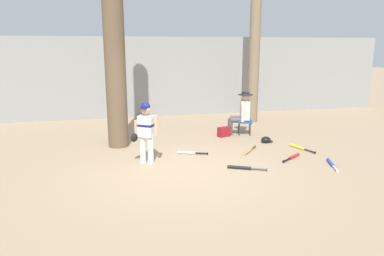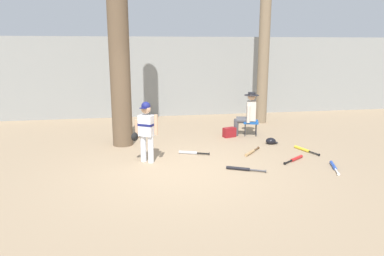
{
  "view_description": "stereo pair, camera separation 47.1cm",
  "coord_description": "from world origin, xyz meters",
  "px_view_note": "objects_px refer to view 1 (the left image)",
  "views": [
    {
      "loc": [
        -1.44,
        -6.65,
        2.42
      ],
      "look_at": [
        0.29,
        0.52,
        0.75
      ],
      "focal_mm": 33.77,
      "sensor_mm": 36.0,
      "label": 1
    },
    {
      "loc": [
        -0.98,
        -6.74,
        2.42
      ],
      "look_at": [
        0.29,
        0.52,
        0.75
      ],
      "focal_mm": 33.77,
      "sensor_mm": 36.0,
      "label": 2
    }
  ],
  "objects_px": {
    "tree_near_player": "(113,24)",
    "bat_yellow_trainer": "(299,148)",
    "tree_behind_spectator": "(255,45)",
    "bat_wood_tan": "(248,151)",
    "handbag_beside_stool": "(224,132)",
    "bat_aluminum_silver": "(189,153)",
    "folding_stool": "(245,122)",
    "bat_blue_youth": "(331,163)",
    "seated_spectator": "(241,112)",
    "young_ballplayer": "(145,129)",
    "batting_helmet_black": "(266,140)",
    "bat_black_composite": "(242,168)",
    "bat_red_barrel": "(293,157)"
  },
  "relations": [
    {
      "from": "bat_yellow_trainer",
      "to": "bat_black_composite",
      "type": "bearing_deg",
      "value": -150.44
    },
    {
      "from": "tree_behind_spectator",
      "to": "seated_spectator",
      "type": "relative_size",
      "value": 4.5
    },
    {
      "from": "young_ballplayer",
      "to": "folding_stool",
      "type": "height_order",
      "value": "young_ballplayer"
    },
    {
      "from": "handbag_beside_stool",
      "to": "bat_black_composite",
      "type": "bearing_deg",
      "value": -100.71
    },
    {
      "from": "tree_near_player",
      "to": "bat_aluminum_silver",
      "type": "distance_m",
      "value": 3.44
    },
    {
      "from": "folding_stool",
      "to": "handbag_beside_stool",
      "type": "distance_m",
      "value": 0.68
    },
    {
      "from": "bat_wood_tan",
      "to": "tree_behind_spectator",
      "type": "bearing_deg",
      "value": 66.0
    },
    {
      "from": "young_ballplayer",
      "to": "handbag_beside_stool",
      "type": "distance_m",
      "value": 3.02
    },
    {
      "from": "tree_near_player",
      "to": "bat_wood_tan",
      "type": "distance_m",
      "value": 4.3
    },
    {
      "from": "handbag_beside_stool",
      "to": "bat_yellow_trainer",
      "type": "bearing_deg",
      "value": -49.3
    },
    {
      "from": "seated_spectator",
      "to": "handbag_beside_stool",
      "type": "relative_size",
      "value": 3.53
    },
    {
      "from": "young_ballplayer",
      "to": "bat_black_composite",
      "type": "bearing_deg",
      "value": -25.3
    },
    {
      "from": "folding_stool",
      "to": "bat_blue_youth",
      "type": "bearing_deg",
      "value": -75.42
    },
    {
      "from": "batting_helmet_black",
      "to": "seated_spectator",
      "type": "bearing_deg",
      "value": 106.85
    },
    {
      "from": "young_ballplayer",
      "to": "bat_red_barrel",
      "type": "height_order",
      "value": "young_ballplayer"
    },
    {
      "from": "bat_red_barrel",
      "to": "young_ballplayer",
      "type": "bearing_deg",
      "value": 172.11
    },
    {
      "from": "bat_blue_youth",
      "to": "folding_stool",
      "type": "bearing_deg",
      "value": 104.58
    },
    {
      "from": "bat_black_composite",
      "to": "bat_aluminum_silver",
      "type": "xyz_separation_m",
      "value": [
        -0.81,
        1.28,
        0.0
      ]
    },
    {
      "from": "tree_near_player",
      "to": "bat_black_composite",
      "type": "relative_size",
      "value": 8.88
    },
    {
      "from": "tree_behind_spectator",
      "to": "bat_red_barrel",
      "type": "distance_m",
      "value": 4.71
    },
    {
      "from": "tree_near_player",
      "to": "bat_blue_youth",
      "type": "relative_size",
      "value": 8.89
    },
    {
      "from": "tree_near_player",
      "to": "bat_wood_tan",
      "type": "relative_size",
      "value": 11.19
    },
    {
      "from": "handbag_beside_stool",
      "to": "bat_black_composite",
      "type": "xyz_separation_m",
      "value": [
        -0.5,
        -2.67,
        -0.1
      ]
    },
    {
      "from": "bat_wood_tan",
      "to": "bat_yellow_trainer",
      "type": "distance_m",
      "value": 1.31
    },
    {
      "from": "bat_aluminum_silver",
      "to": "batting_helmet_black",
      "type": "xyz_separation_m",
      "value": [
        2.16,
        0.52,
        0.04
      ]
    },
    {
      "from": "bat_wood_tan",
      "to": "bat_yellow_trainer",
      "type": "bearing_deg",
      "value": -0.12
    },
    {
      "from": "bat_yellow_trainer",
      "to": "young_ballplayer",
      "type": "bearing_deg",
      "value": -176.91
    },
    {
      "from": "tree_behind_spectator",
      "to": "tree_near_player",
      "type": "bearing_deg",
      "value": -155.24
    },
    {
      "from": "folding_stool",
      "to": "bat_yellow_trainer",
      "type": "bearing_deg",
      "value": -66.39
    },
    {
      "from": "bat_black_composite",
      "to": "batting_helmet_black",
      "type": "xyz_separation_m",
      "value": [
        1.35,
        1.79,
        0.04
      ]
    },
    {
      "from": "bat_wood_tan",
      "to": "handbag_beside_stool",
      "type": "bearing_deg",
      "value": 92.38
    },
    {
      "from": "tree_near_player",
      "to": "bat_yellow_trainer",
      "type": "xyz_separation_m",
      "value": [
        4.23,
        -1.3,
        -2.88
      ]
    },
    {
      "from": "bat_black_composite",
      "to": "tree_behind_spectator",
      "type": "bearing_deg",
      "value": 64.98
    },
    {
      "from": "handbag_beside_stool",
      "to": "bat_wood_tan",
      "type": "distance_m",
      "value": 1.6
    },
    {
      "from": "handbag_beside_stool",
      "to": "bat_blue_youth",
      "type": "xyz_separation_m",
      "value": [
        1.4,
        -2.85,
        -0.1
      ]
    },
    {
      "from": "seated_spectator",
      "to": "bat_blue_youth",
      "type": "distance_m",
      "value": 3.16
    },
    {
      "from": "bat_yellow_trainer",
      "to": "batting_helmet_black",
      "type": "distance_m",
      "value": 0.9
    },
    {
      "from": "seated_spectator",
      "to": "bat_yellow_trainer",
      "type": "relative_size",
      "value": 1.56
    },
    {
      "from": "bat_wood_tan",
      "to": "young_ballplayer",
      "type": "bearing_deg",
      "value": -175.16
    },
    {
      "from": "bat_yellow_trainer",
      "to": "bat_aluminum_silver",
      "type": "bearing_deg",
      "value": 175.59
    },
    {
      "from": "bat_aluminum_silver",
      "to": "batting_helmet_black",
      "type": "distance_m",
      "value": 2.22
    },
    {
      "from": "bat_wood_tan",
      "to": "batting_helmet_black",
      "type": "distance_m",
      "value": 1.06
    },
    {
      "from": "seated_spectator",
      "to": "tree_behind_spectator",
      "type": "bearing_deg",
      "value": 57.82
    },
    {
      "from": "bat_wood_tan",
      "to": "batting_helmet_black",
      "type": "height_order",
      "value": "batting_helmet_black"
    },
    {
      "from": "handbag_beside_stool",
      "to": "young_ballplayer",
      "type": "bearing_deg",
      "value": -142.39
    },
    {
      "from": "young_ballplayer",
      "to": "bat_wood_tan",
      "type": "bearing_deg",
      "value": 4.84
    },
    {
      "from": "tree_near_player",
      "to": "folding_stool",
      "type": "xyz_separation_m",
      "value": [
        3.49,
        0.4,
        -2.55
      ]
    },
    {
      "from": "handbag_beside_stool",
      "to": "bat_black_composite",
      "type": "relative_size",
      "value": 0.46
    },
    {
      "from": "handbag_beside_stool",
      "to": "batting_helmet_black",
      "type": "relative_size",
      "value": 1.14
    },
    {
      "from": "bat_blue_youth",
      "to": "bat_yellow_trainer",
      "type": "bearing_deg",
      "value": 91.13
    }
  ]
}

